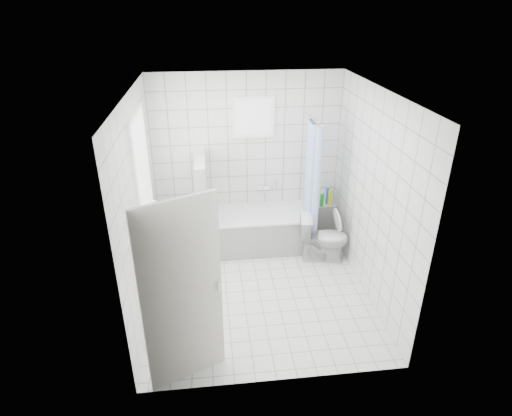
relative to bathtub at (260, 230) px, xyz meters
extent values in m
plane|color=white|center=(-0.15, -1.12, -0.29)|extent=(3.00, 3.00, 0.00)
plane|color=white|center=(-0.15, -1.12, 2.31)|extent=(3.00, 3.00, 0.00)
cube|color=white|center=(-0.15, 0.38, 1.01)|extent=(2.80, 0.02, 2.60)
cube|color=white|center=(-0.15, -2.62, 1.01)|extent=(2.80, 0.02, 2.60)
cube|color=white|center=(-1.55, -1.12, 1.01)|extent=(0.02, 3.00, 2.60)
cube|color=white|center=(1.25, -1.12, 1.01)|extent=(0.02, 3.00, 2.60)
cube|color=white|center=(-1.50, -0.82, 1.31)|extent=(0.01, 0.90, 1.40)
cube|color=white|center=(-0.05, 0.33, 1.66)|extent=(0.50, 0.01, 0.50)
cube|color=white|center=(-1.46, -0.82, 0.57)|extent=(0.18, 1.02, 0.08)
cube|color=silver|center=(-1.03, -2.44, 0.71)|extent=(0.74, 0.37, 2.00)
cube|color=white|center=(0.00, 0.00, -0.02)|extent=(1.55, 0.75, 0.55)
cube|color=white|center=(0.00, 0.00, 0.27)|extent=(1.57, 0.77, 0.03)
cube|color=white|center=(-0.85, -0.05, 0.46)|extent=(0.15, 0.85, 1.50)
cube|color=white|center=(1.07, 0.25, -0.02)|extent=(0.40, 0.24, 0.55)
imported|color=silver|center=(0.88, -0.47, 0.06)|extent=(0.75, 0.51, 0.71)
cylinder|color=silver|center=(0.73, -0.02, 1.71)|extent=(0.02, 0.80, 0.02)
cube|color=silver|center=(0.10, 0.33, 0.56)|extent=(0.18, 0.06, 0.06)
imported|color=white|center=(-1.45, -0.85, 0.68)|extent=(0.17, 0.17, 0.15)
imported|color=silver|center=(-1.45, -0.73, 0.76)|extent=(0.14, 0.14, 0.30)
imported|color=pink|center=(-1.45, -0.52, 0.71)|extent=(0.13, 0.13, 0.21)
imported|color=#2ECFC3|center=(-1.45, -1.04, 0.70)|extent=(0.12, 0.12, 0.19)
cylinder|color=#FFFE1A|center=(1.14, 0.19, 0.39)|extent=(0.06, 0.06, 0.26)
cylinder|color=green|center=(1.00, 0.17, 0.37)|extent=(0.06, 0.06, 0.22)
cylinder|color=blue|center=(1.12, 0.27, 0.39)|extent=(0.06, 0.06, 0.27)
camera|label=1|loc=(-0.73, -5.71, 3.21)|focal=30.00mm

